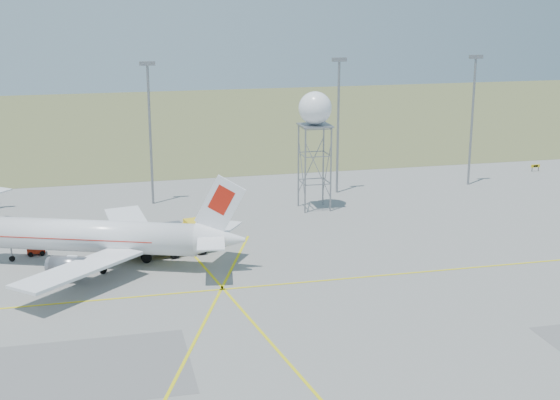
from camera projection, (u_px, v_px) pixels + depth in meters
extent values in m
cube|color=#565E34|center=(171.00, 122.00, 185.26)|extent=(400.00, 120.00, 0.03)
cylinder|color=gray|center=(150.00, 136.00, 110.90)|extent=(0.36, 0.36, 20.00)
cube|color=gray|center=(147.00, 63.00, 108.27)|extent=(2.20, 0.50, 0.60)
cylinder|color=gray|center=(338.00, 128.00, 117.21)|extent=(0.36, 0.36, 20.00)
cube|color=gray|center=(339.00, 60.00, 114.59)|extent=(2.20, 0.50, 0.60)
cylinder|color=gray|center=(472.00, 123.00, 122.17)|extent=(0.36, 0.36, 20.00)
cube|color=gray|center=(476.00, 57.00, 119.54)|extent=(2.20, 0.50, 0.60)
cylinder|color=black|center=(532.00, 169.00, 133.66)|extent=(0.10, 0.10, 0.80)
cylinder|color=black|center=(538.00, 169.00, 133.93)|extent=(0.10, 0.10, 0.80)
cube|color=yellow|center=(535.00, 166.00, 133.66)|extent=(1.60, 0.15, 0.50)
cube|color=black|center=(536.00, 166.00, 133.58)|extent=(0.80, 0.03, 0.30)
cylinder|color=white|center=(94.00, 236.00, 86.96)|extent=(23.22, 11.78, 3.61)
cone|color=white|center=(221.00, 239.00, 85.07)|extent=(6.35, 5.31, 3.61)
cube|color=white|center=(220.00, 205.00, 84.09)|extent=(5.50, 2.32, 6.80)
cube|color=red|center=(222.00, 200.00, 83.91)|extent=(3.02, 1.40, 3.49)
cube|color=white|center=(222.00, 227.00, 87.78)|extent=(4.48, 5.67, 0.16)
cube|color=white|center=(211.00, 243.00, 82.24)|extent=(4.48, 5.67, 0.16)
cube|color=white|center=(129.00, 224.00, 94.81)|extent=(5.59, 14.78, 0.33)
cube|color=white|center=(79.00, 269.00, 79.23)|extent=(13.52, 13.03, 0.33)
cylinder|color=slate|center=(103.00, 236.00, 92.53)|extent=(4.29, 3.30, 2.08)
cylinder|color=slate|center=(69.00, 266.00, 82.49)|extent=(4.29, 3.30, 2.08)
cube|color=red|center=(78.00, 235.00, 87.16)|extent=(18.18, 9.87, 0.11)
cylinder|color=black|center=(12.00, 258.00, 88.98)|extent=(0.82, 0.82, 0.81)
cube|color=black|center=(111.00, 262.00, 87.51)|extent=(2.78, 5.38, 0.81)
cylinder|color=gray|center=(111.00, 259.00, 87.40)|extent=(0.28, 0.28, 1.63)
cylinder|color=gray|center=(305.00, 171.00, 107.11)|extent=(0.22, 0.22, 11.96)
cylinder|color=gray|center=(331.00, 170.00, 107.94)|extent=(0.22, 0.22, 11.96)
cylinder|color=gray|center=(323.00, 164.00, 111.40)|extent=(0.22, 0.22, 11.96)
cylinder|color=gray|center=(298.00, 165.00, 110.57)|extent=(0.22, 0.22, 11.96)
cube|color=gray|center=(315.00, 125.00, 107.72)|extent=(4.28, 4.28, 0.23)
sphere|color=white|center=(315.00, 108.00, 107.10)|extent=(4.60, 4.60, 4.60)
cube|color=yellow|center=(170.00, 238.00, 90.85)|extent=(9.79, 4.86, 2.29)
cube|color=yellow|center=(197.00, 226.00, 91.94)|extent=(3.01, 3.34, 1.46)
cube|color=black|center=(203.00, 225.00, 92.21)|extent=(0.62, 2.67, 1.04)
cube|color=gray|center=(161.00, 228.00, 90.08)|extent=(5.58, 3.45, 0.42)
cube|color=#A21F0B|center=(36.00, 249.00, 91.23)|extent=(2.18, 1.51, 0.84)
cube|color=#A21F0B|center=(31.00, 244.00, 90.91)|extent=(0.95, 1.20, 0.47)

